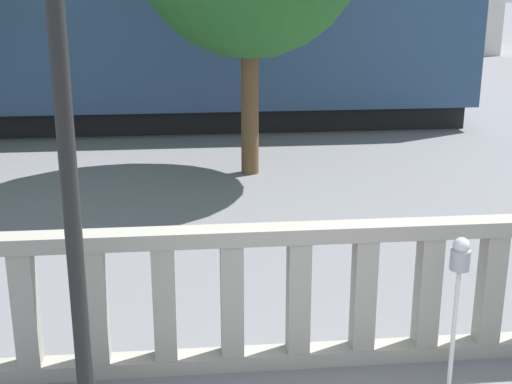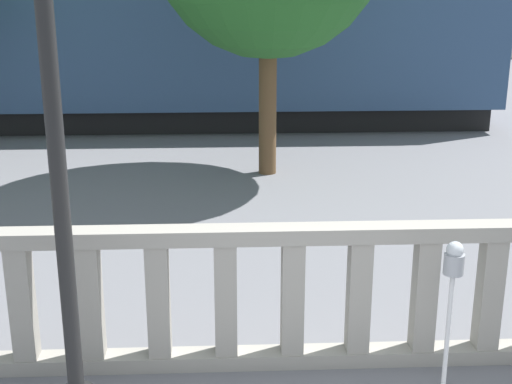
{
  "view_description": "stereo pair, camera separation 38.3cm",
  "coord_description": "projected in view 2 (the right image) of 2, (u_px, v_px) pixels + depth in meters",
  "views": [
    {
      "loc": [
        -1.29,
        -3.3,
        3.49
      ],
      "look_at": [
        -0.58,
        3.52,
        1.37
      ],
      "focal_mm": 50.0,
      "sensor_mm": 36.0,
      "label": 1
    },
    {
      "loc": [
        -0.91,
        -3.33,
        3.49
      ],
      "look_at": [
        -0.58,
        3.52,
        1.37
      ],
      "focal_mm": 50.0,
      "sensor_mm": 36.0,
      "label": 2
    }
  ],
  "objects": [
    {
      "name": "balustrade",
      "position": [
        326.0,
        297.0,
        6.45
      ],
      "size": [
        13.81,
        0.24,
        1.36
      ],
      "color": "gray",
      "rests_on": "ground"
    },
    {
      "name": "train_near",
      "position": [
        55.0,
        47.0,
        16.46
      ],
      "size": [
        20.77,
        2.95,
        4.07
      ],
      "color": "black",
      "rests_on": "ground"
    },
    {
      "name": "parking_meter",
      "position": [
        453.0,
        273.0,
        5.87
      ],
      "size": [
        0.17,
        0.17,
        1.39
      ],
      "color": "silver",
      "rests_on": "ground"
    }
  ]
}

